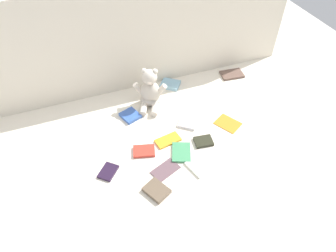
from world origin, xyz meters
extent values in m
plane|color=silver|center=(0.00, 0.00, 0.00)|extent=(3.20, 3.20, 0.00)
cube|color=beige|center=(0.00, 0.39, 0.31)|extent=(1.89, 0.03, 0.61)
ellipsoid|color=beige|center=(0.01, 0.21, 0.07)|extent=(0.14, 0.13, 0.15)
ellipsoid|color=beige|center=(0.01, 0.20, 0.03)|extent=(0.15, 0.14, 0.05)
sphere|color=beige|center=(0.01, 0.20, 0.18)|extent=(0.11, 0.11, 0.08)
ellipsoid|color=white|center=(0.00, 0.17, 0.18)|extent=(0.04, 0.04, 0.03)
sphere|color=beige|center=(-0.01, 0.22, 0.22)|extent=(0.04, 0.04, 0.03)
sphere|color=beige|center=(0.04, 0.20, 0.22)|extent=(0.04, 0.04, 0.03)
cylinder|color=beige|center=(-0.05, 0.23, 0.10)|extent=(0.08, 0.06, 0.08)
cylinder|color=beige|center=(0.07, 0.18, 0.10)|extent=(0.08, 0.06, 0.08)
cylinder|color=beige|center=(-0.05, 0.15, 0.02)|extent=(0.07, 0.09, 0.04)
cylinder|color=beige|center=(0.01, 0.12, 0.02)|extent=(0.07, 0.09, 0.04)
cube|color=#25172E|center=(-0.33, -0.20, 0.01)|extent=(0.11, 0.12, 0.01)
cube|color=#27281B|center=(0.17, -0.18, 0.01)|extent=(0.10, 0.08, 0.02)
cube|color=orange|center=(0.35, -0.10, 0.00)|extent=(0.15, 0.16, 0.01)
cube|color=#84B4CB|center=(0.17, 0.31, 0.01)|extent=(0.14, 0.14, 0.02)
cube|color=orange|center=(0.00, -0.11, 0.01)|extent=(0.14, 0.09, 0.01)
cube|color=red|center=(-0.14, -0.14, 0.01)|extent=(0.12, 0.10, 0.02)
cube|color=white|center=(0.07, -0.32, 0.01)|extent=(0.10, 0.13, 0.01)
cube|color=brown|center=(-0.15, -0.37, 0.01)|extent=(0.12, 0.13, 0.02)
cube|color=brown|center=(0.58, 0.28, 0.01)|extent=(0.15, 0.11, 0.01)
cube|color=#5F464D|center=(-0.08, -0.28, 0.00)|extent=(0.15, 0.12, 0.01)
cube|color=#3E8A58|center=(0.03, -0.21, 0.01)|extent=(0.13, 0.15, 0.01)
cube|color=white|center=(0.14, -0.03, 0.01)|extent=(0.13, 0.12, 0.02)
cube|color=#3459AA|center=(-0.13, 0.13, 0.01)|extent=(0.12, 0.12, 0.02)
camera|label=1|loc=(-0.37, -1.10, 1.18)|focal=33.13mm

